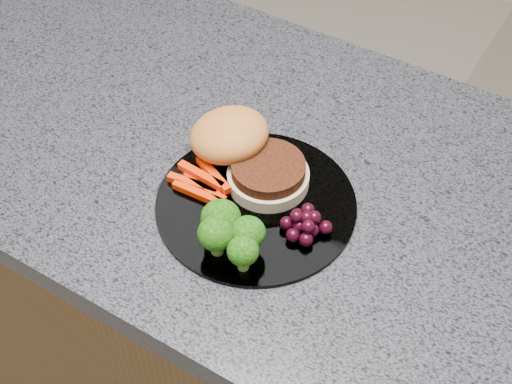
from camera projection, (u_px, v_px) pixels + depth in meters
The scene contains 7 objects.
island_cabinet at pixel (245, 327), 1.34m from camera, with size 1.20×0.60×0.86m, color #52391C.
countertop at pixel (241, 160), 1.00m from camera, with size 1.20×0.60×0.04m, color #4C4D56.
plate at pixel (256, 204), 0.92m from camera, with size 0.26×0.26×0.01m, color white.
burger at pixel (243, 151), 0.94m from camera, with size 0.20×0.14×0.06m.
carrot_sticks at pixel (203, 182), 0.93m from camera, with size 0.09×0.06×0.02m.
broccoli at pixel (229, 232), 0.84m from camera, with size 0.09×0.07×0.06m.
grape_bunch at pixel (305, 223), 0.88m from camera, with size 0.06×0.05×0.03m.
Camera 1 is at (0.38, -0.59, 1.60)m, focal length 50.00 mm.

